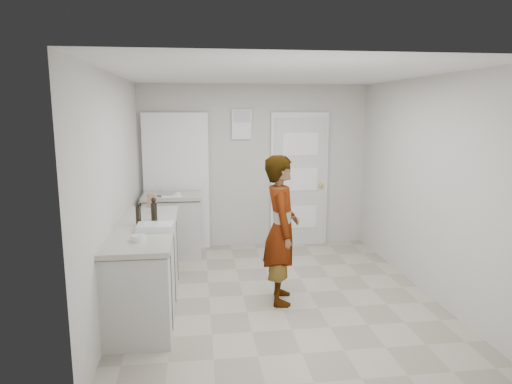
{
  "coord_description": "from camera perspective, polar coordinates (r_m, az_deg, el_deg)",
  "views": [
    {
      "loc": [
        -0.88,
        -4.96,
        2.13
      ],
      "look_at": [
        -0.18,
        0.4,
        1.14
      ],
      "focal_mm": 32.0,
      "sensor_mm": 36.0,
      "label": 1
    }
  ],
  "objects": [
    {
      "name": "cake_mix_box",
      "position": [
        5.8,
        -12.91,
        -1.06
      ],
      "size": [
        0.11,
        0.08,
        0.17
      ],
      "primitive_type": "cube",
      "rotation": [
        0.0,
        0.0,
        -0.33
      ],
      "color": "#926949",
      "rests_on": "main_counter"
    },
    {
      "name": "papers",
      "position": [
        6.58,
        -10.57,
        -0.34
      ],
      "size": [
        0.3,
        0.37,
        0.01
      ],
      "primitive_type": "cube",
      "rotation": [
        0.0,
        0.0,
        0.1
      ],
      "color": "white",
      "rests_on": "side_counter"
    },
    {
      "name": "oil_cruet_b",
      "position": [
        4.93,
        -14.5,
        -2.71
      ],
      "size": [
        0.06,
        0.06,
        0.25
      ],
      "color": "black",
      "rests_on": "main_counter"
    },
    {
      "name": "side_counter",
      "position": [
        6.74,
        -10.32,
        -4.46
      ],
      "size": [
        0.84,
        0.61,
        0.93
      ],
      "color": "silver",
      "rests_on": "ground"
    },
    {
      "name": "main_counter",
      "position": [
        5.09,
        -13.58,
        -9.51
      ],
      "size": [
        0.64,
        1.96,
        0.93
      ],
      "color": "silver",
      "rests_on": "ground"
    },
    {
      "name": "room_shell",
      "position": [
        7.04,
        -1.54,
        1.29
      ],
      "size": [
        4.0,
        4.0,
        4.0
      ],
      "color": "beige",
      "rests_on": "ground"
    },
    {
      "name": "person",
      "position": [
        5.03,
        3.18,
        -4.73
      ],
      "size": [
        0.46,
        0.64,
        1.65
      ],
      "primitive_type": "imported",
      "rotation": [
        0.0,
        0.0,
        1.47
      ],
      "color": "silver",
      "rests_on": "ground"
    },
    {
      "name": "ground",
      "position": [
        5.47,
        2.51,
        -12.59
      ],
      "size": [
        4.0,
        4.0,
        0.0
      ],
      "primitive_type": "plane",
      "color": "gray",
      "rests_on": "ground"
    },
    {
      "name": "oil_cruet_a",
      "position": [
        5.07,
        -12.63,
        -2.21
      ],
      "size": [
        0.07,
        0.07,
        0.27
      ],
      "color": "black",
      "rests_on": "main_counter"
    },
    {
      "name": "spice_jar",
      "position": [
        5.51,
        -12.71,
        -2.16
      ],
      "size": [
        0.05,
        0.05,
        0.08
      ],
      "primitive_type": "cylinder",
      "color": "tan",
      "rests_on": "main_counter"
    },
    {
      "name": "baking_dish",
      "position": [
        4.72,
        -12.48,
        -4.33
      ],
      "size": [
        0.36,
        0.26,
        0.06
      ],
      "rotation": [
        0.0,
        0.0,
        -0.02
      ],
      "color": "silver",
      "rests_on": "main_counter"
    },
    {
      "name": "egg_bowl",
      "position": [
        4.38,
        -14.46,
        -5.6
      ],
      "size": [
        0.14,
        0.14,
        0.05
      ],
      "color": "silver",
      "rests_on": "main_counter"
    }
  ]
}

